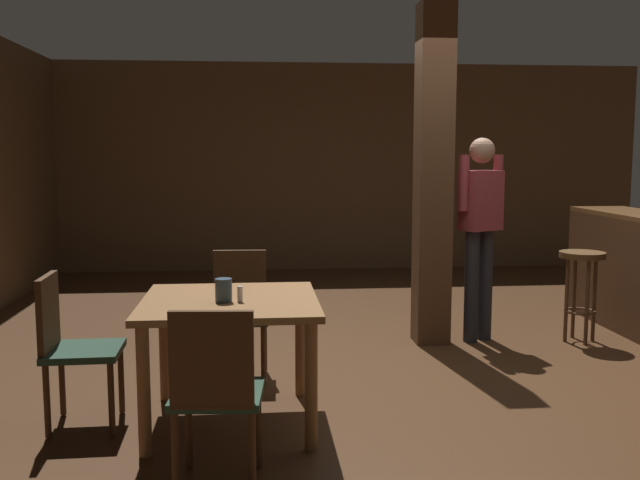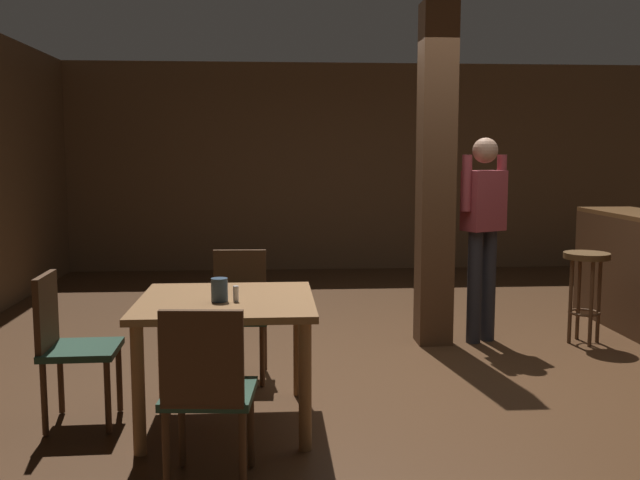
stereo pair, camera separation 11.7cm
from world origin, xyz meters
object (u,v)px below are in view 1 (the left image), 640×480
chair_north (239,307)px  bar_counter (633,271)px  salt_shaker (240,294)px  dining_table (230,318)px  chair_south (216,388)px  napkin_cup (224,290)px  bar_stool_near (582,273)px  standing_person (480,224)px  chair_west (70,342)px

chair_north → bar_counter: size_ratio=0.48×
chair_north → salt_shaker: 1.01m
dining_table → chair_north: (0.03, 0.87, -0.13)m
chair_south → napkin_cup: (0.01, 0.80, 0.31)m
bar_stool_near → standing_person: bearing=172.4°
chair_west → salt_shaker: (0.98, -0.12, 0.29)m
salt_shaker → bar_stool_near: bearing=30.6°
dining_table → chair_south: 0.89m
salt_shaker → standing_person: 2.67m
chair_south → standing_person: (2.08, 2.57, 0.50)m
chair_west → salt_shaker: 1.03m
chair_south → salt_shaker: bearing=82.6°
napkin_cup → salt_shaker: (0.09, -0.02, -0.02)m
dining_table → chair_west: 0.93m
chair_south → standing_person: bearing=51.0°
standing_person → bar_stool_near: standing_person is taller
chair_west → chair_north: size_ratio=1.00×
dining_table → napkin_cup: 0.20m
chair_south → bar_stool_near: size_ratio=1.16×
chair_north → standing_person: size_ratio=0.52×
standing_person → chair_north: bearing=-157.8°
chair_west → chair_south: 1.26m
chair_south → chair_north: same height
chair_south → standing_person: 3.34m
dining_table → bar_stool_near: bearing=28.6°
chair_west → bar_counter: bar_counter is taller
dining_table → chair_north: bearing=87.8°
salt_shaker → chair_west: bearing=173.3°
chair_north → bar_counter: bearing=16.6°
dining_table → salt_shaker: size_ratio=11.21×
dining_table → bar_counter: bearing=28.5°
chair_west → napkin_cup: bearing=-6.4°
salt_shaker → chair_north: bearing=91.7°
chair_west → standing_person: size_ratio=0.52×
chair_north → salt_shaker: size_ratio=9.78×
dining_table → salt_shaker: 0.20m
dining_table → chair_west: size_ratio=1.15×
chair_west → napkin_cup: size_ratio=6.62×
chair_west → chair_north: (0.96, 0.86, 0.00)m
chair_west → napkin_cup: (0.89, -0.10, 0.31)m
dining_table → napkin_cup: bearing=-112.0°
salt_shaker → standing_person: (1.98, 1.79, 0.21)m
chair_west → bar_stool_near: chair_west is taller
bar_counter → napkin_cup: bearing=-150.7°
chair_west → standing_person: bearing=29.5°
bar_counter → bar_stool_near: (-0.64, -0.34, 0.05)m
chair_north → bar_stool_near: bearing=13.8°
chair_north → dining_table: bearing=-92.2°
dining_table → napkin_cup: (-0.03, -0.08, 0.18)m
salt_shaker → bar_stool_near: (2.83, 1.67, -0.21)m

